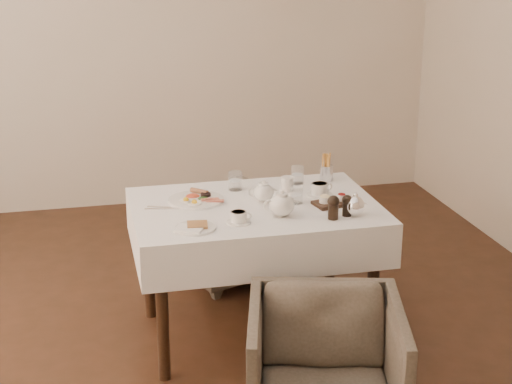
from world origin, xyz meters
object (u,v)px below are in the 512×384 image
object	(u,v)px
armchair_near	(325,370)
breakfast_plate	(196,199)
table	(255,226)
armchair_far	(227,234)
teapot_centre	(263,191)

from	to	relation	value
armchair_near	breakfast_plate	world-z (taller)	breakfast_plate
table	breakfast_plate	xyz separation A→B (m)	(-0.29, 0.13, 0.13)
armchair_near	breakfast_plate	xyz separation A→B (m)	(-0.38, 1.06, 0.46)
table	armchair_far	bearing A→B (deg)	90.15
breakfast_plate	teapot_centre	distance (m)	0.36
armchair_far	teapot_centre	distance (m)	0.92
armchair_near	teapot_centre	bearing A→B (deg)	107.18
table	teapot_centre	world-z (taller)	teapot_centre
armchair_near	teapot_centre	world-z (taller)	teapot_centre
armchair_far	breakfast_plate	size ratio (longest dim) A/B	2.12
teapot_centre	armchair_far	bearing A→B (deg)	99.50
armchair_near	breakfast_plate	size ratio (longest dim) A/B	2.30
breakfast_plate	armchair_far	bearing A→B (deg)	46.45
armchair_far	table	bearing A→B (deg)	69.57
table	armchair_far	xyz separation A→B (m)	(-0.00, 0.79, -0.35)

